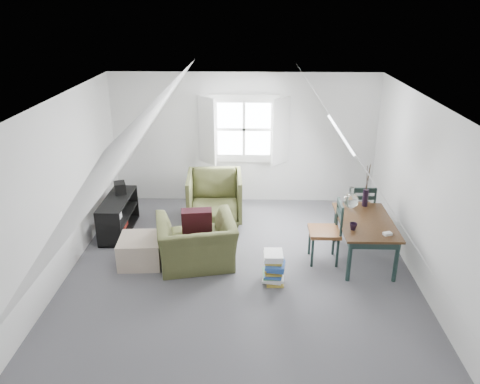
{
  "coord_description": "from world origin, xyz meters",
  "views": [
    {
      "loc": [
        0.16,
        -5.85,
        3.7
      ],
      "look_at": [
        -0.02,
        0.6,
        1.04
      ],
      "focal_mm": 35.0,
      "sensor_mm": 36.0,
      "label": 1
    }
  ],
  "objects_px": {
    "armchair_far": "(215,220)",
    "magazine_stack": "(274,268)",
    "media_shelf": "(118,218)",
    "armchair_near": "(197,264)",
    "dining_table": "(365,226)",
    "ottoman": "(141,250)",
    "dining_chair_far": "(361,208)",
    "dining_chair_near": "(327,231)"
  },
  "relations": [
    {
      "from": "ottoman",
      "to": "dining_chair_near",
      "type": "distance_m",
      "value": 2.81
    },
    {
      "from": "dining_table",
      "to": "magazine_stack",
      "type": "relative_size",
      "value": 2.93
    },
    {
      "from": "armchair_near",
      "to": "dining_table",
      "type": "bearing_deg",
      "value": 172.36
    },
    {
      "from": "armchair_far",
      "to": "dining_table",
      "type": "bearing_deg",
      "value": -32.97
    },
    {
      "from": "dining_table",
      "to": "dining_chair_far",
      "type": "height_order",
      "value": "dining_chair_far"
    },
    {
      "from": "dining_chair_far",
      "to": "magazine_stack",
      "type": "distance_m",
      "value": 2.15
    },
    {
      "from": "ottoman",
      "to": "media_shelf",
      "type": "height_order",
      "value": "media_shelf"
    },
    {
      "from": "armchair_far",
      "to": "dining_table",
      "type": "distance_m",
      "value": 2.77
    },
    {
      "from": "ottoman",
      "to": "media_shelf",
      "type": "distance_m",
      "value": 1.16
    },
    {
      "from": "dining_chair_near",
      "to": "magazine_stack",
      "type": "distance_m",
      "value": 1.05
    },
    {
      "from": "armchair_far",
      "to": "dining_chair_far",
      "type": "height_order",
      "value": "dining_chair_far"
    },
    {
      "from": "armchair_far",
      "to": "magazine_stack",
      "type": "height_order",
      "value": "magazine_stack"
    },
    {
      "from": "dining_table",
      "to": "media_shelf",
      "type": "relative_size",
      "value": 1.1
    },
    {
      "from": "armchair_far",
      "to": "ottoman",
      "type": "height_order",
      "value": "armchair_far"
    },
    {
      "from": "ottoman",
      "to": "dining_table",
      "type": "xyz_separation_m",
      "value": [
        3.36,
        0.19,
        0.37
      ]
    },
    {
      "from": "armchair_near",
      "to": "dining_chair_far",
      "type": "bearing_deg",
      "value": -170.31
    },
    {
      "from": "ottoman",
      "to": "dining_table",
      "type": "height_order",
      "value": "dining_table"
    },
    {
      "from": "dining_chair_near",
      "to": "ottoman",
      "type": "bearing_deg",
      "value": -70.23
    },
    {
      "from": "dining_chair_far",
      "to": "ottoman",
      "type": "bearing_deg",
      "value": 28.7
    },
    {
      "from": "magazine_stack",
      "to": "dining_chair_near",
      "type": "bearing_deg",
      "value": 36.99
    },
    {
      "from": "armchair_far",
      "to": "ottoman",
      "type": "relative_size",
      "value": 1.57
    },
    {
      "from": "dining_table",
      "to": "ottoman",
      "type": "bearing_deg",
      "value": -173.59
    },
    {
      "from": "armchair_near",
      "to": "magazine_stack",
      "type": "bearing_deg",
      "value": 146.45
    },
    {
      "from": "armchair_near",
      "to": "armchair_far",
      "type": "xyz_separation_m",
      "value": [
        0.15,
        1.55,
        0.0
      ]
    },
    {
      "from": "media_shelf",
      "to": "dining_chair_near",
      "type": "bearing_deg",
      "value": -16.16
    },
    {
      "from": "armchair_near",
      "to": "armchair_far",
      "type": "bearing_deg",
      "value": -108.15
    },
    {
      "from": "dining_chair_far",
      "to": "dining_chair_near",
      "type": "distance_m",
      "value": 1.14
    },
    {
      "from": "ottoman",
      "to": "dining_chair_far",
      "type": "relative_size",
      "value": 0.69
    },
    {
      "from": "media_shelf",
      "to": "magazine_stack",
      "type": "xyz_separation_m",
      "value": [
        2.59,
        -1.45,
        -0.05
      ]
    },
    {
      "from": "dining_table",
      "to": "dining_chair_far",
      "type": "relative_size",
      "value": 1.45
    },
    {
      "from": "media_shelf",
      "to": "magazine_stack",
      "type": "bearing_deg",
      "value": -31.5
    },
    {
      "from": "armchair_near",
      "to": "ottoman",
      "type": "distance_m",
      "value": 0.87
    },
    {
      "from": "armchair_far",
      "to": "media_shelf",
      "type": "distance_m",
      "value": 1.72
    },
    {
      "from": "dining_table",
      "to": "dining_chair_far",
      "type": "bearing_deg",
      "value": 84.9
    },
    {
      "from": "armchair_near",
      "to": "ottoman",
      "type": "bearing_deg",
      "value": -14.19
    },
    {
      "from": "dining_chair_near",
      "to": "armchair_near",
      "type": "bearing_deg",
      "value": -68.19
    },
    {
      "from": "ottoman",
      "to": "dining_chair_near",
      "type": "relative_size",
      "value": 0.64
    },
    {
      "from": "armchair_far",
      "to": "magazine_stack",
      "type": "relative_size",
      "value": 2.17
    },
    {
      "from": "dining_chair_near",
      "to": "media_shelf",
      "type": "relative_size",
      "value": 0.81
    },
    {
      "from": "armchair_near",
      "to": "magazine_stack",
      "type": "relative_size",
      "value": 2.5
    },
    {
      "from": "dining_chair_near",
      "to": "magazine_stack",
      "type": "xyz_separation_m",
      "value": [
        -0.81,
        -0.61,
        -0.28
      ]
    },
    {
      "from": "ottoman",
      "to": "dining_chair_far",
      "type": "xyz_separation_m",
      "value": [
        3.49,
        1.05,
        0.27
      ]
    }
  ]
}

